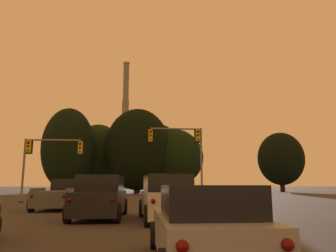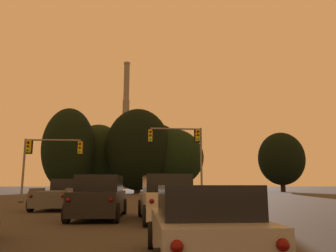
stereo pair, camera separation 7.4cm
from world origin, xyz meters
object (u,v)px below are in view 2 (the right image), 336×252
object	(u,v)px
pickup_truck_left_lane_front	(62,195)
suv_center_lane_second	(100,197)
traffic_light_overhead_left	(45,154)
smokestack	(125,137)
suv_right_lane_second	(166,198)
traffic_light_overhead_right	(184,145)
hatchback_right_lane_third	(202,228)

from	to	relation	value
pickup_truck_left_lane_front	suv_center_lane_second	bearing A→B (deg)	-61.82
pickup_truck_left_lane_front	suv_center_lane_second	distance (m)	6.73
traffic_light_overhead_left	smokestack	size ratio (longest dim) A/B	0.10
suv_right_lane_second	traffic_light_overhead_left	xyz separation A→B (m)	(-9.22, 14.80, 3.17)
pickup_truck_left_lane_front	traffic_light_overhead_right	distance (m)	12.04
pickup_truck_left_lane_front	traffic_light_overhead_right	bearing A→B (deg)	42.53
pickup_truck_left_lane_front	traffic_light_overhead_left	distance (m)	8.89
traffic_light_overhead_left	suv_center_lane_second	bearing A→B (deg)	-64.83
pickup_truck_left_lane_front	traffic_light_overhead_left	world-z (taller)	traffic_light_overhead_left
traffic_light_overhead_right	smokestack	distance (m)	105.30
traffic_light_overhead_right	smokestack	xyz separation A→B (m)	(-10.22, 103.63, 15.59)
pickup_truck_left_lane_front	hatchback_right_lane_third	size ratio (longest dim) A/B	1.35
hatchback_right_lane_third	smokestack	world-z (taller)	smokestack
traffic_light_overhead_right	pickup_truck_left_lane_front	bearing A→B (deg)	-139.02
traffic_light_overhead_left	smokestack	xyz separation A→B (m)	(1.69, 103.50, 16.42)
suv_center_lane_second	smokestack	xyz separation A→B (m)	(-4.69, 117.08, 19.59)
pickup_truck_left_lane_front	traffic_light_overhead_left	xyz separation A→B (m)	(-3.36, 7.56, 3.26)
hatchback_right_lane_third	suv_right_lane_second	distance (m)	7.63
pickup_truck_left_lane_front	traffic_light_overhead_left	size ratio (longest dim) A/B	1.04
suv_right_lane_second	smokestack	xyz separation A→B (m)	(-7.53, 118.30, 19.59)
hatchback_right_lane_third	suv_center_lane_second	xyz separation A→B (m)	(-2.94, 8.85, 0.23)
pickup_truck_left_lane_front	suv_right_lane_second	distance (m)	9.32
suv_right_lane_second	smokestack	size ratio (longest dim) A/B	0.10
suv_right_lane_second	traffic_light_overhead_right	world-z (taller)	traffic_light_overhead_right
traffic_light_overhead_left	suv_right_lane_second	bearing A→B (deg)	-58.07
smokestack	traffic_light_overhead_right	bearing A→B (deg)	-84.37
smokestack	pickup_truck_left_lane_front	bearing A→B (deg)	-89.14
pickup_truck_left_lane_front	traffic_light_overhead_right	world-z (taller)	traffic_light_overhead_right
pickup_truck_left_lane_front	traffic_light_overhead_left	bearing A→B (deg)	115.53
suv_right_lane_second	traffic_light_overhead_right	size ratio (longest dim) A/B	0.77
suv_center_lane_second	traffic_light_overhead_left	size ratio (longest dim) A/B	0.93
hatchback_right_lane_third	pickup_truck_left_lane_front	bearing A→B (deg)	111.72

